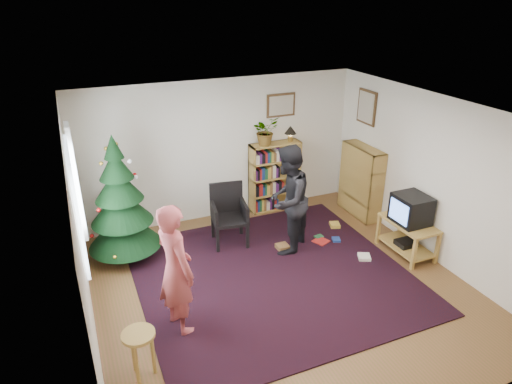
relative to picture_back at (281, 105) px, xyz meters
name	(u,v)px	position (x,y,z in m)	size (l,w,h in m)	color
floor	(281,287)	(-1.15, -2.48, -1.95)	(5.00, 5.00, 0.00)	brown
ceiling	(286,114)	(-1.15, -2.48, 0.55)	(5.00, 5.00, 0.00)	white
wall_back	(221,150)	(-1.15, 0.02, -0.70)	(5.00, 0.02, 2.50)	silver
wall_front	(414,328)	(-1.15, -4.97, -0.70)	(5.00, 0.02, 2.50)	silver
wall_left	(81,247)	(-3.65, -2.48, -0.70)	(0.02, 5.00, 2.50)	silver
wall_right	(433,179)	(1.35, -2.48, -0.70)	(0.02, 5.00, 2.50)	silver
rug	(272,275)	(-1.15, -2.17, -1.94)	(3.80, 3.60, 0.02)	black
window_pane	(76,204)	(-3.62, -1.88, -0.45)	(0.04, 1.20, 1.40)	silver
curtain	(76,183)	(-3.58, -1.18, -0.45)	(0.06, 0.35, 1.60)	white
picture_back	(281,105)	(0.00, 0.00, 0.00)	(0.55, 0.03, 0.42)	#4C3319
picture_right	(367,107)	(1.33, -0.73, 0.00)	(0.03, 0.50, 0.60)	#4C3319
christmas_tree	(121,209)	(-3.03, -0.80, -1.12)	(1.10, 1.10, 2.00)	#3F2816
bookshelf_back	(275,176)	(-0.16, -0.14, -1.29)	(0.95, 0.30, 1.30)	#A47F3A
bookshelf_right	(361,180)	(1.19, -0.95, -1.29)	(0.30, 0.95, 1.30)	#A47F3A
tv_stand	(407,235)	(1.07, -2.42, -1.62)	(0.51, 0.91, 0.55)	#A47F3A
crt_tv	(411,209)	(1.07, -2.42, -1.18)	(0.48, 0.51, 0.45)	black
armchair	(227,211)	(-1.40, -0.94, -1.41)	(0.62, 0.63, 0.99)	black
stool	(139,343)	(-3.24, -3.34, -1.49)	(0.35, 0.35, 0.59)	#A47F3A
person_standing	(176,269)	(-2.67, -2.71, -1.11)	(0.61, 0.40, 1.68)	#A84347
person_by_chair	(288,200)	(-0.63, -1.59, -1.07)	(0.85, 0.66, 1.75)	black
potted_plant	(265,131)	(-0.36, -0.14, -0.40)	(0.45, 0.39, 0.51)	gray
table_lamp	(290,131)	(0.14, -0.14, -0.46)	(0.22, 0.22, 0.29)	#A57F33
floor_clutter	(326,241)	(0.07, -1.67, -1.91)	(1.38, 1.27, 0.08)	#A51E19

